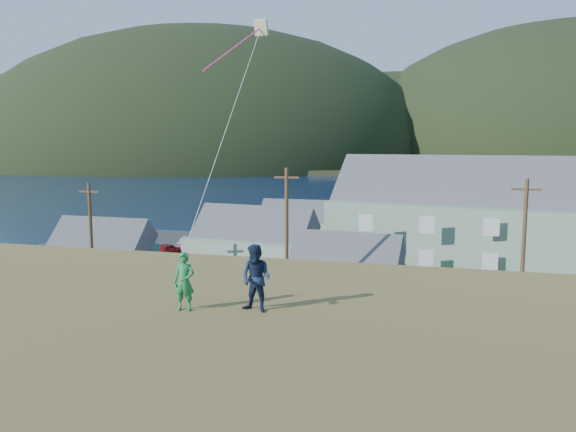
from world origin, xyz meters
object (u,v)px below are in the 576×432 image
object	(u,v)px
wharf	(328,228)
kite_flyer_navy	(256,278)
shed_teal	(100,254)
shed_white	(345,272)
shed_palegreen_far	(301,225)
lodge	(535,221)
shed_palegreen_near	(252,247)
kite_flyer_green	(184,282)

from	to	relation	value
wharf	kite_flyer_navy	distance (m)	60.39
shed_teal	shed_white	distance (m)	20.76
shed_palegreen_far	kite_flyer_navy	size ratio (longest dim) A/B	5.65
lodge	shed_white	bearing A→B (deg)	-125.17
shed_palegreen_near	shed_palegreen_far	distance (m)	16.43
shed_white	kite_flyer_green	distance (m)	26.61
shed_palegreen_near	kite_flyer_green	world-z (taller)	kite_flyer_green
wharf	shed_palegreen_far	size ratio (longest dim) A/B	2.68
shed_teal	shed_palegreen_far	xyz separation A→B (m)	(12.13, 20.70, -0.00)
kite_flyer_navy	shed_white	bearing A→B (deg)	106.66
wharf	shed_white	bearing A→B (deg)	-76.88
shed_teal	kite_flyer_green	distance (m)	34.69
wharf	shed_white	size ratio (longest dim) A/B	3.10
lodge	shed_palegreen_near	distance (m)	24.54
lodge	kite_flyer_green	xyz separation A→B (m)	(-14.34, -39.12, 3.10)
wharf	kite_flyer_navy	world-z (taller)	kite_flyer_navy
shed_white	shed_palegreen_far	world-z (taller)	shed_palegreen_far
shed_palegreen_near	shed_white	bearing A→B (deg)	-23.05
wharf	shed_palegreen_near	bearing A→B (deg)	-92.12
shed_palegreen_near	shed_white	world-z (taller)	shed_palegreen_near
wharf	lodge	distance (m)	30.48
lodge	shed_palegreen_near	xyz separation A→B (m)	(-23.25, -7.61, -2.01)
lodge	shed_palegreen_far	world-z (taller)	lodge
wharf	shed_teal	bearing A→B (deg)	-111.80
kite_flyer_green	shed_white	bearing A→B (deg)	84.43
shed_palegreen_near	shed_palegreen_far	world-z (taller)	shed_palegreen_near
shed_palegreen_near	shed_white	size ratio (longest dim) A/B	1.34
lodge	shed_palegreen_near	size ratio (longest dim) A/B	3.31
shed_palegreen_near	shed_white	xyz separation A→B (m)	(8.85, -5.48, -0.43)
shed_palegreen_far	kite_flyer_green	size ratio (longest dim) A/B	6.47
lodge	shed_teal	world-z (taller)	lodge
shed_palegreen_near	kite_flyer_navy	distance (m)	33.30
lodge	kite_flyer_green	size ratio (longest dim) A/B	24.78
wharf	shed_palegreen_far	bearing A→B (deg)	-93.91
shed_palegreen_far	shed_teal	bearing A→B (deg)	-117.69
shed_teal	shed_white	bearing A→B (deg)	-1.78
wharf	shed_palegreen_near	xyz separation A→B (m)	(-1.04, -28.02, 2.39)
shed_teal	kite_flyer_green	bearing A→B (deg)	-51.10
wharf	shed_palegreen_near	size ratio (longest dim) A/B	2.31
shed_palegreen_near	wharf	bearing A→B (deg)	96.61
lodge	shed_white	size ratio (longest dim) A/B	4.44
wharf	shed_teal	size ratio (longest dim) A/B	3.07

